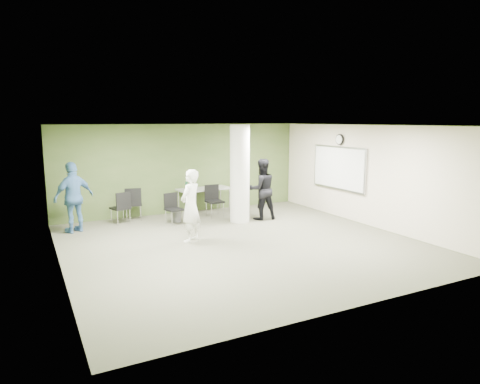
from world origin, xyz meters
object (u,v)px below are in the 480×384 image
folding_table (204,190)px  man_black (262,189)px  chair_back_left (122,205)px  man_blue (74,197)px  woman_white (191,206)px

folding_table → man_black: bearing=-57.3°
folding_table → man_black: (1.21, -1.57, 0.16)m
chair_back_left → man_blue: (-1.28, -0.31, 0.39)m
man_black → man_blue: bearing=-3.6°
woman_white → man_black: size_ratio=0.98×
woman_white → man_black: man_black is taller
man_black → man_blue: (-5.11, 0.94, 0.03)m
folding_table → woman_white: bearing=-122.6°
man_blue → woman_white: bearing=113.0°
woman_white → man_black: (2.71, 1.28, 0.02)m
folding_table → man_blue: bearing=-175.7°
folding_table → woman_white: (-1.50, -2.85, 0.13)m
folding_table → man_black: size_ratio=0.96×
folding_table → chair_back_left: folding_table is taller
folding_table → woman_white: size_ratio=0.98×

